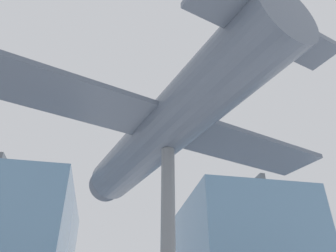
{
  "coord_description": "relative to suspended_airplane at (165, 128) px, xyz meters",
  "views": [
    {
      "loc": [
        -1.92,
        -10.05,
        1.85
      ],
      "look_at": [
        0.0,
        0.0,
        8.19
      ],
      "focal_mm": 35.0,
      "sensor_mm": 36.0,
      "label": 1
    }
  ],
  "objects": [
    {
      "name": "suspended_airplane",
      "position": [
        0.0,
        0.0,
        0.0
      ],
      "size": [
        14.06,
        12.91,
        3.0
      ],
      "rotation": [
        0.0,
        0.0,
        0.32
      ],
      "color": "#4C5666",
      "rests_on": "support_pylon_central"
    }
  ]
}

